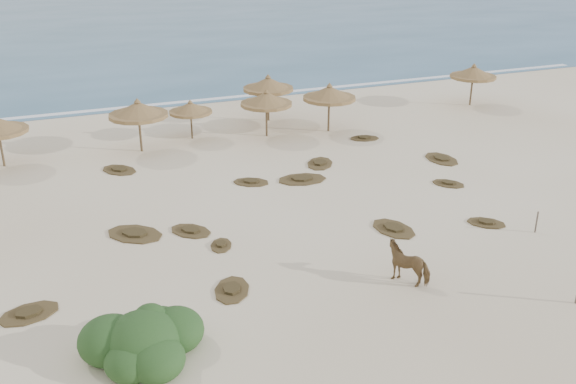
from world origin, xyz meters
name	(u,v)px	position (x,y,z in m)	size (l,w,h in m)	color
ground	(355,261)	(0.00, 0.00, 0.00)	(160.00, 160.00, 0.00)	#EFE5C4
ocean	(109,16)	(0.00, 75.00, 0.00)	(200.00, 100.00, 0.01)	#255671
foam_line	(194,101)	(0.00, 26.00, 0.00)	(70.00, 0.60, 0.01)	white
palapa_1	(138,110)	(-5.53, 16.17, 2.44)	(3.83, 3.83, 3.15)	brown
palapa_2	(190,108)	(-2.25, 17.41, 1.89)	(3.29, 3.29, 2.44)	brown
palapa_3	(268,85)	(3.42, 19.33, 2.42)	(3.77, 3.77, 3.12)	brown
palapa_4	(266,100)	(2.17, 16.21, 2.30)	(3.32, 3.32, 2.97)	brown
palapa_5	(329,94)	(6.15, 15.73, 2.41)	(3.46, 3.46, 3.11)	brown
palapa_6	(473,73)	(18.28, 17.60, 2.35)	(3.25, 3.25, 3.03)	brown
horse	(409,263)	(1.18, -2.00, 0.74)	(0.80, 1.75, 1.48)	olive
fence_post_far	(537,222)	(8.35, -0.57, 0.48)	(0.07, 0.07, 0.97)	brown
bush	(144,341)	(-8.70, -2.98, 0.57)	(3.85, 3.39, 1.72)	#2D5323
scrub_0	(29,313)	(-11.96, 0.75, 0.05)	(2.32, 1.80, 0.16)	brown
scrub_1	(135,234)	(-7.65, 5.48, 0.05)	(2.99, 2.96, 0.16)	brown
scrub_2	(191,231)	(-5.38, 4.89, 0.05)	(2.20, 2.28, 0.16)	brown
scrub_3	(302,179)	(1.37, 8.64, 0.05)	(2.73, 1.97, 0.16)	brown
scrub_4	(448,183)	(8.04, 5.37, 0.05)	(1.87, 1.93, 0.16)	brown
scrub_5	(441,159)	(9.79, 8.59, 0.05)	(1.55, 2.35, 0.16)	brown
scrub_6	(119,170)	(-7.20, 13.45, 0.05)	(2.33, 2.51, 0.16)	brown
scrub_7	(320,163)	(3.18, 10.42, 0.05)	(2.29, 2.52, 0.16)	brown
scrub_9	(394,228)	(2.84, 1.89, 0.05)	(1.90, 2.49, 0.16)	brown
scrub_10	(365,138)	(7.53, 13.46, 0.05)	(2.02, 1.58, 0.16)	brown
scrub_11	(232,290)	(-5.12, -0.32, 0.05)	(1.92, 2.28, 0.16)	brown
scrub_12	(486,223)	(6.93, 0.89, 0.05)	(1.97, 1.92, 0.16)	brown
scrub_13	(251,182)	(-1.19, 9.23, 0.05)	(2.19, 1.97, 0.16)	brown
scrub_14	(221,245)	(-4.53, 3.14, 0.05)	(1.28, 1.55, 0.16)	brown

